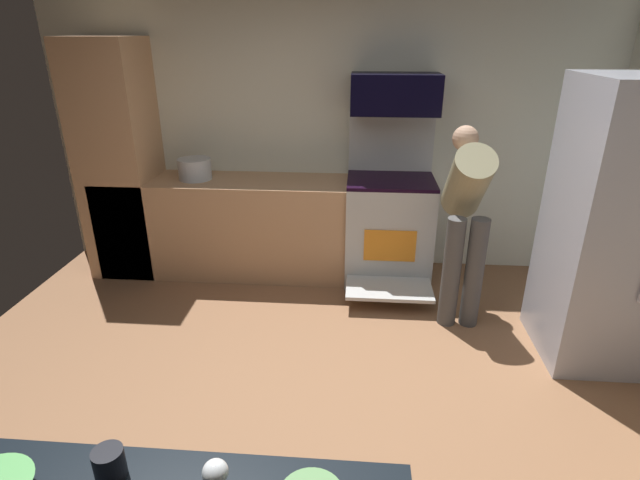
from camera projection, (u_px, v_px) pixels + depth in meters
ground_plane at (306, 424)px, 2.92m from camera, size 5.20×4.80×0.02m
wall_back at (331, 129)px, 4.56m from camera, size 5.20×0.12×2.60m
lower_cabinet_run at (233, 226)px, 4.62m from camera, size 2.40×0.60×0.90m
cabinet_column at (120, 161)px, 4.47m from camera, size 0.60×0.60×2.10m
oven_range at (388, 226)px, 4.48m from camera, size 0.76×1.04×1.49m
microwave at (395, 94)px, 4.12m from camera, size 0.74×0.38×0.33m
refrigerator at (628, 227)px, 3.22m from camera, size 0.87×0.78×1.91m
person_cook at (466, 211)px, 3.71m from camera, size 0.31×0.66×1.47m
wine_glass_near at (216, 475)px, 1.33m from camera, size 0.07×0.07×0.17m
mug_coffee at (109, 464)px, 1.47m from camera, size 0.09×0.09×0.10m
stock_pot at (195, 169)px, 4.44m from camera, size 0.30×0.30×0.19m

